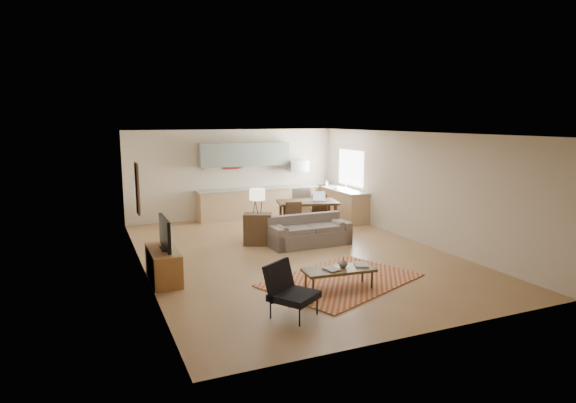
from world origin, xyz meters
name	(u,v)px	position (x,y,z in m)	size (l,w,h in m)	color
room	(293,195)	(0.00, 0.00, 1.35)	(9.00, 9.00, 9.00)	olive
kitchen_counter_back	(265,202)	(0.90, 4.18, 0.46)	(4.26, 0.64, 0.92)	tan
kitchen_counter_right	(341,204)	(2.93, 3.00, 0.46)	(0.64, 2.26, 0.92)	tan
kitchen_range	(298,200)	(2.00, 4.18, 0.45)	(0.62, 0.62, 0.90)	#A5A8AD
kitchen_microwave	(298,166)	(2.00, 4.20, 1.55)	(0.62, 0.40, 0.35)	#A5A8AD
upper_cabinets	(245,154)	(0.30, 4.33, 1.95)	(2.80, 0.34, 0.70)	gray
window_right	(351,168)	(3.23, 3.00, 1.55)	(0.02, 1.40, 1.05)	white
wall_art_left	(138,189)	(-3.21, 0.90, 1.55)	(0.06, 0.42, 1.10)	olive
triptych	(231,161)	(-0.10, 4.47, 1.75)	(1.70, 0.04, 0.50)	beige
rug	(341,280)	(0.08, -2.06, 0.01)	(2.77, 1.92, 0.02)	#9A341C
sofa	(309,231)	(0.66, 0.54, 0.35)	(2.04, 0.89, 0.71)	#64574F
coffee_table	(339,279)	(-0.19, -2.44, 0.19)	(1.29, 0.51, 0.39)	#443018
book_a	(327,270)	(-0.45, -2.47, 0.40)	(0.27, 0.32, 0.03)	maroon
book_b	(355,264)	(0.17, -2.37, 0.40)	(0.36, 0.40, 0.02)	navy
vase	(343,263)	(-0.08, -2.40, 0.47)	(0.16, 0.16, 0.17)	black
armchair	(294,291)	(-1.41, -3.23, 0.41)	(0.73, 0.73, 0.83)	black
tv_credenza	(163,265)	(-2.98, -0.71, 0.30)	(0.50, 1.31, 0.60)	brown
tv	(165,233)	(-2.93, -0.71, 0.90)	(0.10, 1.00, 0.60)	black
console_table	(258,229)	(-0.46, 1.09, 0.38)	(0.66, 0.44, 0.77)	#3A2618
table_lamp	(257,201)	(-0.46, 1.09, 1.08)	(0.37, 0.37, 0.61)	beige
dining_table	(307,216)	(1.30, 2.00, 0.40)	(1.59, 0.91, 0.81)	#3A2618
dining_chair_near	(295,220)	(0.68, 1.44, 0.44)	(0.42, 0.44, 0.89)	#3A2618
dining_chair_far	(319,209)	(1.93, 2.56, 0.45)	(0.43, 0.45, 0.90)	#3A2618
laptop	(320,196)	(1.62, 1.89, 0.93)	(0.34, 0.25, 0.25)	#A5A8AD
soap_bottle	(327,183)	(2.83, 3.79, 1.02)	(0.10, 0.11, 0.19)	beige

